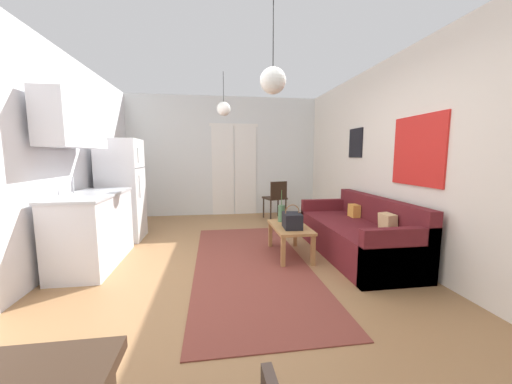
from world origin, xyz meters
TOP-DOWN VIEW (x-y plane):
  - ground_plane at (0.00, 0.00)m, footprint 4.81×7.57m
  - wall_back at (0.01, 3.53)m, footprint 4.41×0.13m
  - wall_right at (2.15, 0.00)m, footprint 0.12×7.17m
  - wall_left at (-2.15, 0.00)m, footprint 0.12×7.17m
  - area_rug at (0.18, 0.37)m, footprint 1.37×3.34m
  - couch at (1.69, 0.47)m, footprint 0.85×2.03m
  - coffee_table at (0.75, 0.58)m, footprint 0.46×0.86m
  - bamboo_vase at (0.69, 0.84)m, footprint 0.10×0.10m
  - handbag at (0.74, 0.45)m, footprint 0.24×0.31m
  - refrigerator at (-1.72, 1.74)m, footprint 0.62×0.64m
  - kitchen_counter at (-1.78, 0.64)m, footprint 0.61×1.31m
  - accent_chair at (1.05, 2.81)m, footprint 0.51×0.50m
  - pendant_lamp_near at (0.22, -0.76)m, footprint 0.21×0.21m
  - pendant_lamp_far at (-0.08, 1.63)m, footprint 0.22×0.22m

SIDE VIEW (x-z plane):
  - ground_plane at x=0.00m, z-range -0.10..0.00m
  - area_rug at x=0.18m, z-range 0.00..0.01m
  - couch at x=1.69m, z-range -0.13..0.66m
  - coffee_table at x=0.75m, z-range 0.15..0.56m
  - accent_chair at x=1.05m, z-range 0.07..0.89m
  - handbag at x=0.74m, z-range 0.36..0.67m
  - bamboo_vase at x=0.69m, z-range 0.31..0.76m
  - kitchen_counter at x=-1.78m, z-range -0.25..1.80m
  - refrigerator at x=-1.72m, z-range 0.00..1.62m
  - wall_back at x=0.01m, z-range -0.01..2.65m
  - wall_left at x=-2.15m, z-range 0.00..2.66m
  - wall_right at x=2.15m, z-range 0.00..2.67m
  - pendant_lamp_near at x=0.22m, z-range 1.53..2.36m
  - pendant_lamp_far at x=-0.08m, z-range 1.75..2.43m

